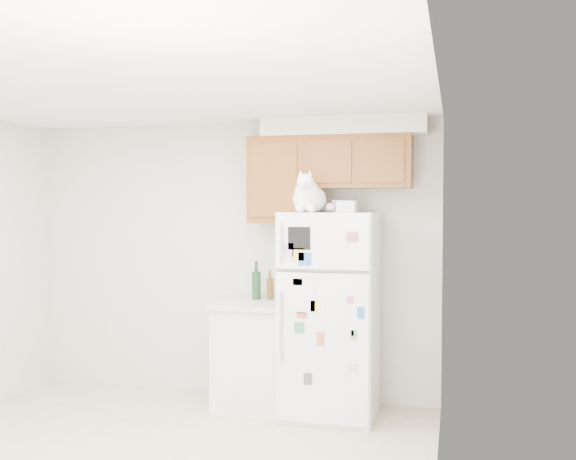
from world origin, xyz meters
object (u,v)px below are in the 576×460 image
(storage_box_back, at_px, (345,206))
(bottle_amber, at_px, (270,285))
(bottle_green, at_px, (256,280))
(refrigerator, at_px, (330,314))
(storage_box_front, at_px, (347,207))
(cat, at_px, (309,197))
(base_counter, at_px, (254,353))

(storage_box_back, height_order, bottle_amber, storage_box_back)
(storage_box_back, relative_size, bottle_amber, 0.69)
(bottle_green, height_order, bottle_amber, bottle_green)
(refrigerator, relative_size, storage_box_back, 9.44)
(storage_box_front, relative_size, bottle_amber, 0.58)
(refrigerator, xyz_separation_m, bottle_amber, (-0.58, 0.22, 0.20))
(cat, xyz_separation_m, bottle_amber, (-0.43, 0.38, -0.78))
(refrigerator, bearing_deg, base_counter, 173.90)
(cat, relative_size, bottle_green, 1.42)
(base_counter, distance_m, cat, 1.49)
(cat, distance_m, bottle_amber, 0.97)
(base_counter, xyz_separation_m, storage_box_front, (0.84, -0.17, 1.28))
(refrigerator, relative_size, base_counter, 1.85)
(storage_box_front, xyz_separation_m, bottle_amber, (-0.73, 0.32, -0.70))
(storage_box_back, bearing_deg, cat, -120.66)
(base_counter, bearing_deg, bottle_amber, 53.20)
(storage_box_back, distance_m, bottle_amber, 0.99)
(base_counter, bearing_deg, storage_box_front, -11.59)
(base_counter, distance_m, bottle_green, 0.64)
(base_counter, height_order, storage_box_back, storage_box_back)
(cat, bearing_deg, storage_box_back, 47.11)
(refrigerator, relative_size, bottle_amber, 6.55)
(bottle_amber, bearing_deg, base_counter, -126.80)
(refrigerator, height_order, storage_box_back, storage_box_back)
(base_counter, relative_size, bottle_amber, 3.55)
(bottle_green, bearing_deg, bottle_amber, 7.35)
(refrigerator, xyz_separation_m, cat, (-0.15, -0.16, 0.98))
(refrigerator, relative_size, cat, 3.52)
(cat, distance_m, storage_box_back, 0.38)
(base_counter, distance_m, storage_box_back, 1.51)
(storage_box_front, distance_m, bottle_amber, 1.06)
(storage_box_front, height_order, bottle_green, storage_box_front)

